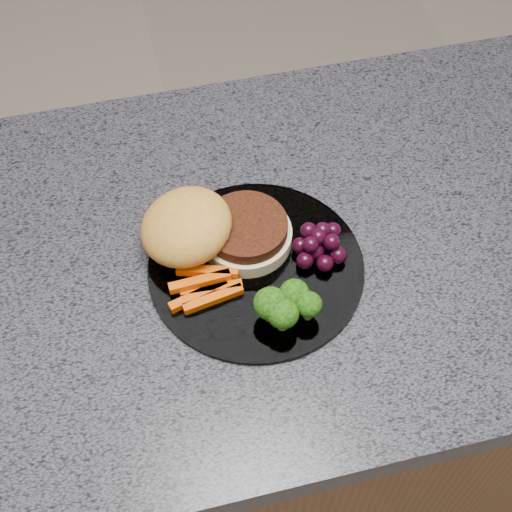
# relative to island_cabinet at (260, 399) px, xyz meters

# --- Properties ---
(island_cabinet) EXTENTS (1.20, 0.60, 0.86)m
(island_cabinet) POSITION_rel_island_cabinet_xyz_m (0.00, 0.00, 0.00)
(island_cabinet) COLOR brown
(island_cabinet) RESTS_ON ground
(countertop) EXTENTS (1.20, 0.60, 0.04)m
(countertop) POSITION_rel_island_cabinet_xyz_m (0.00, 0.00, 0.45)
(countertop) COLOR #474750
(countertop) RESTS_ON island_cabinet
(plate) EXTENTS (0.26, 0.26, 0.01)m
(plate) POSITION_rel_island_cabinet_xyz_m (-0.02, -0.04, 0.47)
(plate) COLOR white
(plate) RESTS_ON countertop
(burger) EXTENTS (0.19, 0.13, 0.06)m
(burger) POSITION_rel_island_cabinet_xyz_m (-0.06, 0.01, 0.50)
(burger) COLOR beige
(burger) RESTS_ON plate
(carrot_sticks) EXTENTS (0.09, 0.06, 0.02)m
(carrot_sticks) POSITION_rel_island_cabinet_xyz_m (-0.08, -0.05, 0.48)
(carrot_sticks) COLOR #CF4A03
(carrot_sticks) RESTS_ON plate
(broccoli) EXTENTS (0.08, 0.06, 0.05)m
(broccoli) POSITION_rel_island_cabinet_xyz_m (-0.00, -0.11, 0.50)
(broccoli) COLOR #57802E
(broccoli) RESTS_ON plate
(grape_bunch) EXTENTS (0.07, 0.07, 0.04)m
(grape_bunch) POSITION_rel_island_cabinet_xyz_m (0.06, -0.03, 0.49)
(grape_bunch) COLOR black
(grape_bunch) RESTS_ON plate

